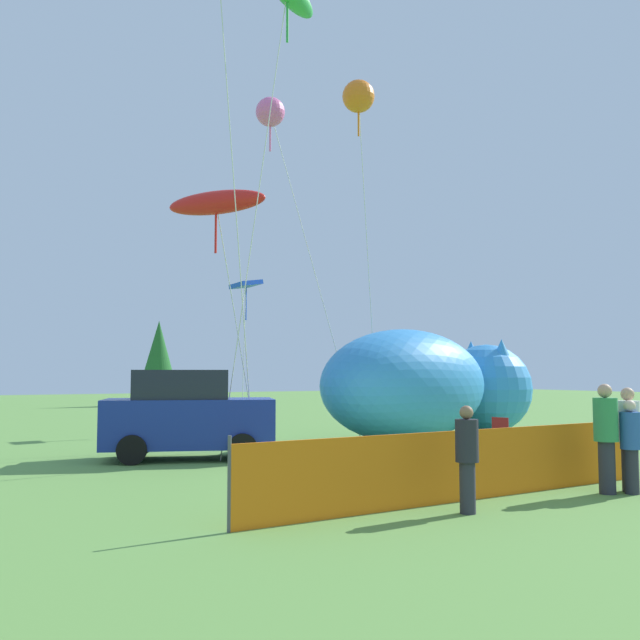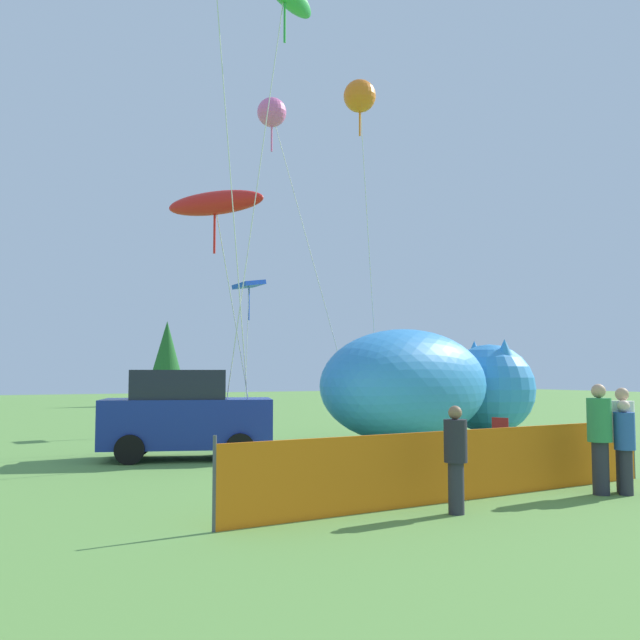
# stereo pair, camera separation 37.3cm
# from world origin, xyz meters

# --- Properties ---
(ground_plane) EXTENTS (120.00, 120.00, 0.00)m
(ground_plane) POSITION_xyz_m (0.00, 0.00, 0.00)
(ground_plane) COLOR #609342
(parked_car) EXTENTS (4.37, 3.03, 2.14)m
(parked_car) POSITION_xyz_m (-3.55, 3.08, 1.05)
(parked_car) COLOR navy
(parked_car) RESTS_ON ground
(folding_chair) EXTENTS (0.63, 0.63, 0.90)m
(folding_chair) POSITION_xyz_m (4.28, 0.66, 0.53)
(folding_chair) COLOR maroon
(folding_chair) RESTS_ON ground
(inflatable_cat) EXTENTS (9.23, 5.03, 3.39)m
(inflatable_cat) POSITION_xyz_m (4.65, 4.29, 1.56)
(inflatable_cat) COLOR #338CD8
(inflatable_cat) RESTS_ON ground
(safety_fence) EXTENTS (8.91, 0.66, 1.25)m
(safety_fence) POSITION_xyz_m (-1.17, -4.44, 0.57)
(safety_fence) COLOR orange
(safety_fence) RESTS_ON ground
(spectator_in_yellow_shirt) EXTENTS (0.35, 0.35, 1.60)m
(spectator_in_yellow_shirt) POSITION_xyz_m (1.52, -5.35, 0.87)
(spectator_in_yellow_shirt) COLOR #2D2D38
(spectator_in_yellow_shirt) RESTS_ON ground
(spectator_in_grey_shirt) EXTENTS (0.41, 0.41, 1.88)m
(spectator_in_grey_shirt) POSITION_xyz_m (1.16, -5.13, 1.02)
(spectator_in_grey_shirt) COLOR #2D2D38
(spectator_in_grey_shirt) RESTS_ON ground
(spectator_in_red_shirt) EXTENTS (0.34, 0.34, 1.58)m
(spectator_in_red_shirt) POSITION_xyz_m (-2.07, -5.29, 0.86)
(spectator_in_red_shirt) COLOR #2D2D38
(spectator_in_red_shirt) RESTS_ON ground
(spectator_in_white_shirt) EXTENTS (0.39, 0.39, 1.81)m
(spectator_in_white_shirt) POSITION_xyz_m (1.71, -5.17, 0.99)
(spectator_in_white_shirt) COLOR #2D2D38
(spectator_in_white_shirt) RESTS_ON ground
(kite_pink_octopus) EXTENTS (2.63, 2.53, 10.98)m
(kite_pink_octopus) POSITION_xyz_m (0.39, 6.88, 10.46)
(kite_pink_octopus) COLOR silver
(kite_pink_octopus) RESTS_ON ground
(kite_red_lizard) EXTENTS (2.88, 2.66, 6.73)m
(kite_red_lizard) POSITION_xyz_m (-2.76, 3.37, 6.38)
(kite_red_lizard) COLOR silver
(kite_red_lizard) RESTS_ON ground
(kite_blue_box) EXTENTS (1.17, 1.71, 5.45)m
(kite_blue_box) POSITION_xyz_m (0.96, 10.12, 5.19)
(kite_blue_box) COLOR silver
(kite_blue_box) RESTS_ON ground
(kite_orange_flower) EXTENTS (1.95, 1.64, 11.40)m
(kite_orange_flower) POSITION_xyz_m (2.70, 5.20, 10.85)
(kite_orange_flower) COLOR silver
(kite_orange_flower) RESTS_ON ground
(horizon_tree_west) EXTENTS (2.29, 2.29, 5.47)m
(horizon_tree_west) POSITION_xyz_m (4.17, 31.90, 3.36)
(horizon_tree_west) COLOR brown
(horizon_tree_west) RESTS_ON ground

